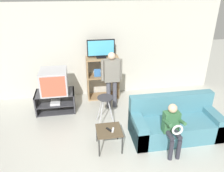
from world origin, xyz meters
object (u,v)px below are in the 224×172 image
(tv_stand, at_px, (56,101))
(television_main, at_px, (54,81))
(remote_control_white, at_px, (113,130))
(person_seated_child, at_px, (172,126))
(folding_stool, at_px, (105,102))
(media_shelf, at_px, (103,77))
(snack_table, at_px, (109,132))
(remote_control_black, at_px, (109,130))
(couch, at_px, (174,123))
(television_flat, at_px, (101,49))
(person_standing_adult, at_px, (112,75))

(tv_stand, bearing_deg, television_main, 35.45)
(television_main, height_order, remote_control_white, television_main)
(person_seated_child, bearing_deg, folding_stool, 135.06)
(media_shelf, xyz_separation_m, snack_table, (-0.16, -2.19, -0.23))
(remote_control_black, bearing_deg, remote_control_white, -52.86)
(tv_stand, height_order, couch, couch)
(remote_control_white, bearing_deg, television_flat, 105.13)
(couch, bearing_deg, person_standing_adult, 129.06)
(snack_table, bearing_deg, remote_control_white, -21.33)
(remote_control_white, distance_m, person_standing_adult, 1.69)
(tv_stand, bearing_deg, person_seated_child, -40.16)
(couch, bearing_deg, tv_stand, 150.56)
(remote_control_white, relative_size, couch, 0.08)
(tv_stand, xyz_separation_m, remote_control_white, (1.21, -1.66, 0.18))
(snack_table, relative_size, couch, 0.26)
(couch, distance_m, person_seated_child, 0.63)
(folding_stool, xyz_separation_m, snack_table, (-0.05, -0.81, -0.20))
(media_shelf, relative_size, person_standing_adult, 0.79)
(television_flat, height_order, remote_control_black, television_flat)
(television_main, xyz_separation_m, remote_control_black, (1.11, -1.65, -0.38))
(tv_stand, height_order, snack_table, tv_stand)
(person_seated_child, bearing_deg, person_standing_adult, 114.21)
(television_main, relative_size, person_standing_adult, 0.44)
(person_standing_adult, bearing_deg, tv_stand, 177.53)
(television_flat, bearing_deg, couch, -56.86)
(remote_control_white, relative_size, person_standing_adult, 0.10)
(media_shelf, height_order, snack_table, media_shelf)
(media_shelf, bearing_deg, remote_control_white, -92.25)
(folding_stool, relative_size, person_standing_adult, 0.48)
(folding_stool, xyz_separation_m, couch, (1.40, -0.63, -0.28))
(television_flat, xyz_separation_m, remote_control_white, (-0.06, -2.22, -0.98))
(television_main, height_order, television_flat, television_flat)
(television_main, bearing_deg, snack_table, -56.04)
(television_flat, relative_size, person_standing_adult, 0.49)
(tv_stand, height_order, television_flat, television_flat)
(remote_control_black, height_order, remote_control_white, same)
(television_main, relative_size, snack_table, 1.34)
(remote_control_white, xyz_separation_m, person_standing_adult, (0.24, 1.60, 0.47))
(folding_stool, height_order, couch, couch)
(television_main, distance_m, snack_table, 2.04)
(media_shelf, relative_size, folding_stool, 1.65)
(folding_stool, height_order, snack_table, folding_stool)
(remote_control_white, bearing_deg, tv_stand, 142.52)
(remote_control_black, relative_size, couch, 0.08)
(television_flat, height_order, couch, television_flat)
(remote_control_white, bearing_deg, folding_stool, 108.48)
(television_flat, bearing_deg, media_shelf, -8.47)
(couch, height_order, person_seated_child, person_seated_child)
(television_flat, distance_m, folding_stool, 1.62)
(remote_control_white, distance_m, person_seated_child, 1.13)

